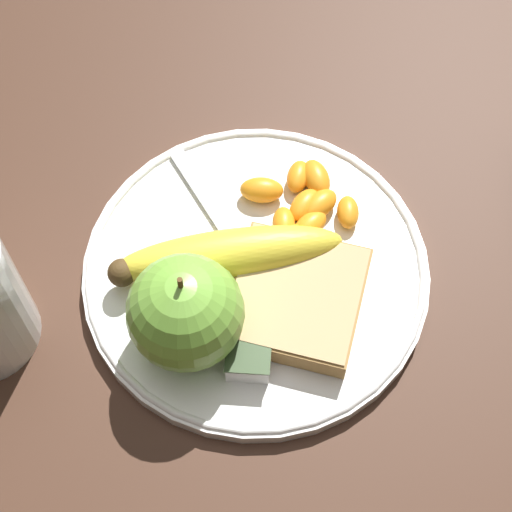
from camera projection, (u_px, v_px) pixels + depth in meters
ground_plane at (256, 276)px, 0.65m from camera, size 3.00×3.00×0.00m
plate at (256, 271)px, 0.65m from camera, size 0.26×0.26×0.01m
apple at (185, 313)px, 0.58m from camera, size 0.08×0.08×0.09m
banana at (225, 259)px, 0.62m from camera, size 0.07×0.17×0.04m
bread_slice at (296, 298)px, 0.62m from camera, size 0.11×0.11×0.02m
fork at (250, 265)px, 0.64m from camera, size 0.18×0.13×0.00m
jam_packet at (245, 353)px, 0.60m from camera, size 0.04×0.03×0.02m
orange_segment_0 at (284, 224)px, 0.65m from camera, size 0.03×0.02×0.02m
orange_segment_1 at (289, 240)px, 0.64m from camera, size 0.04×0.03×0.02m
orange_segment_2 at (316, 178)px, 0.67m from camera, size 0.04×0.03×0.02m
orange_segment_3 at (257, 190)px, 0.66m from camera, size 0.02×0.03×0.02m
orange_segment_4 at (298, 177)px, 0.67m from camera, size 0.03×0.02×0.02m
orange_segment_5 at (304, 205)px, 0.66m from camera, size 0.04×0.03×0.02m
orange_segment_6 at (310, 225)px, 0.65m from camera, size 0.03×0.03×0.02m
orange_segment_7 at (319, 205)px, 0.66m from camera, size 0.04×0.04×0.02m
orange_segment_8 at (348, 212)px, 0.66m from camera, size 0.03×0.02×0.02m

